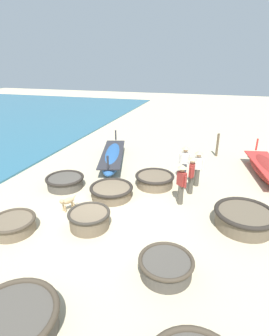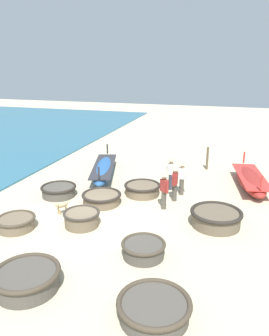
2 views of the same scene
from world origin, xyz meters
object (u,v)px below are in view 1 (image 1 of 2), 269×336
coracle_front_left (65,181)px  mooring_post_shoreline (217,145)px  coracle_beside_post (155,180)px  long_boat_white_hull (113,157)px  coracle_upturned (13,224)px  coracle_tilted (13,322)px  coracle_weathered (166,266)px  long_boat_blue_hull (268,169)px  fisherman_by_coracle (198,166)px  fisherman_with_hat (185,161)px  coracle_far_right (111,191)px  fisherman_standing_right (192,173)px  coracle_nearest (244,218)px  coracle_front_right (89,219)px  dog (67,202)px  fisherman_crouching (181,182)px

coracle_front_left → mooring_post_shoreline: bearing=44.7°
coracle_beside_post → long_boat_white_hull: size_ratio=0.33×
coracle_upturned → coracle_tilted: bearing=-49.6°
coracle_weathered → long_boat_blue_hull: 8.56m
coracle_upturned → fisherman_by_coracle: fisherman_by_coracle is taller
coracle_tilted → fisherman_by_coracle: (3.03, 8.28, 0.63)m
coracle_front_left → mooring_post_shoreline: (6.45, 6.38, 0.40)m
fisherman_by_coracle → fisherman_with_hat: same height
coracle_far_right → fisherman_by_coracle: fisherman_by_coracle is taller
coracle_tilted → coracle_weathered: 3.70m
coracle_far_right → fisherman_standing_right: bearing=22.8°
fisherman_standing_right → coracle_nearest: bearing=-44.5°
coracle_front_right → fisherman_by_coracle: bearing=53.6°
coracle_upturned → coracle_far_right: bearing=54.9°
coracle_tilted → long_boat_blue_hull: (6.27, 10.32, 0.06)m
coracle_nearest → fisherman_standing_right: bearing=135.5°
fisherman_standing_right → coracle_front_right: bearing=-130.8°
fisherman_by_coracle → dog: fisherman_by_coracle is taller
coracle_front_left → mooring_post_shoreline: size_ratio=1.24×
fisherman_crouching → coracle_far_right: bearing=-174.2°
fisherman_standing_right → long_boat_blue_hull: bearing=40.1°
fisherman_with_hat → fisherman_standing_right: 1.45m
coracle_weathered → dog: (-4.17, 2.12, 0.09)m
fisherman_by_coracle → fisherman_standing_right: 0.88m
long_boat_white_hull → fisherman_by_coracle: size_ratio=3.18×
coracle_weathered → fisherman_by_coracle: (0.33, 5.75, 0.68)m
coracle_tilted → long_boat_blue_hull: size_ratio=0.41×
coracle_upturned → dog: bearing=59.1°
coracle_tilted → mooring_post_shoreline: mooring_post_shoreline is taller
coracle_beside_post → fisherman_standing_right: bearing=-9.9°
coracle_far_right → mooring_post_shoreline: bearing=58.2°
coracle_weathered → coracle_far_right: coracle_weathered is taller
coracle_front_right → fisherman_crouching: (2.75, 2.49, 0.63)m
long_boat_white_hull → fisherman_with_hat: bearing=-14.9°
coracle_front_right → mooring_post_shoreline: 9.73m
coracle_tilted → fisherman_with_hat: fisherman_with_hat is taller
fisherman_with_hat → dog: size_ratio=2.74×
mooring_post_shoreline → fisherman_by_coracle: bearing=-100.4°
coracle_tilted → fisherman_crouching: size_ratio=1.15×
coracle_far_right → coracle_nearest: coracle_nearest is taller
fisherman_crouching → fisherman_with_hat: bearing=93.8°
fisherman_crouching → dog: (-4.02, -1.76, -0.59)m
fisherman_standing_right → mooring_post_shoreline: bearing=79.2°
long_boat_white_hull → fisherman_by_coracle: fisherman_by_coracle is taller
long_boat_white_hull → mooring_post_shoreline: (5.54, 2.87, 0.33)m
coracle_nearest → long_boat_blue_hull: long_boat_blue_hull is taller
dog → mooring_post_shoreline: 9.70m
coracle_front_left → coracle_nearest: 7.49m
coracle_upturned → coracle_far_right: coracle_far_right is taller
coracle_upturned → long_boat_white_hull: 7.00m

